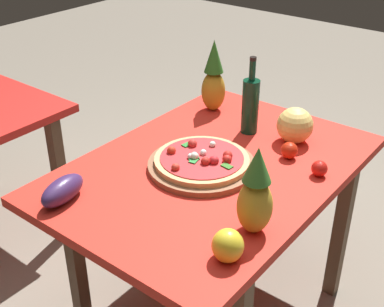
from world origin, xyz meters
name	(u,v)px	position (x,y,z in m)	size (l,w,h in m)	color
ground_plane	(210,301)	(0.00, 0.00, 0.00)	(10.00, 10.00, 0.00)	gray
display_table	(213,182)	(0.00, 0.00, 0.68)	(1.35, 0.95, 0.76)	brown
pizza_board	(202,165)	(-0.05, 0.02, 0.78)	(0.44, 0.44, 0.03)	brown
pizza	(202,160)	(-0.05, 0.02, 0.80)	(0.38, 0.38, 0.06)	#E6A66A
wine_bottle	(250,105)	(0.34, 0.05, 0.90)	(0.08, 0.08, 0.35)	#0D3722
pineapple_left	(255,195)	(-0.27, -0.36, 0.91)	(0.12, 0.12, 0.32)	gold
pineapple_right	(214,80)	(0.44, 0.32, 0.92)	(0.12, 0.12, 0.35)	#AF8B24
melon	(295,125)	(0.38, -0.16, 0.84)	(0.16, 0.16, 0.16)	#F0CE6B
bell_pepper	(228,246)	(-0.43, -0.37, 0.81)	(0.10, 0.10, 0.11)	yellow
eggplant	(63,190)	(-0.54, 0.27, 0.81)	(0.20, 0.09, 0.09)	#3C2554
tomato_near_board	(289,150)	(0.24, -0.22, 0.80)	(0.07, 0.07, 0.07)	red
tomato_at_corner	(319,169)	(0.19, -0.38, 0.80)	(0.06, 0.06, 0.06)	red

